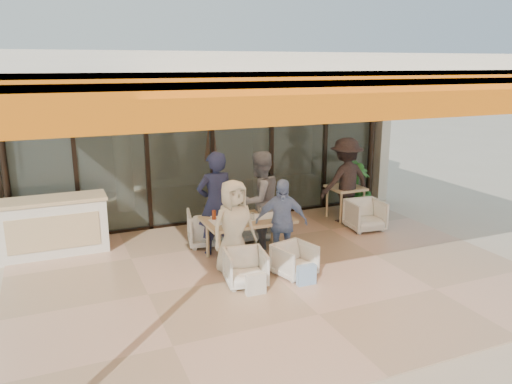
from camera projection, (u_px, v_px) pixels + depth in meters
ground at (272, 274)px, 8.06m from camera, size 70.00×70.00×0.00m
terrace_floor at (272, 274)px, 8.06m from camera, size 8.00×6.00×0.01m
terrace_structure at (282, 68)px, 7.01m from camera, size 8.00×6.00×3.40m
glass_storefront at (212, 148)px, 10.34m from camera, size 8.08×0.10×3.20m
interior_block at (182, 108)px, 12.24m from camera, size 9.05×3.62×3.52m
host_counter at (53, 226)px, 8.77m from camera, size 1.85×0.65×1.04m
dining_table at (247, 222)px, 8.52m from camera, size 1.50×0.90×0.93m
chair_far_left at (208, 226)px, 9.28m from camera, size 0.84×0.80×0.74m
chair_far_right at (249, 222)px, 9.60m from camera, size 0.70×0.66×0.70m
chair_near_left at (246, 266)px, 7.60m from camera, size 0.67×0.64×0.62m
chair_near_right at (295, 259)px, 7.92m from camera, size 0.70×0.67×0.59m
diner_navy at (216, 204)px, 8.69m from camera, size 0.70×0.48×1.86m
diner_grey at (260, 200)px, 9.02m from camera, size 1.05×0.93×1.80m
diner_cream at (234, 227)px, 7.93m from camera, size 0.82×0.59×1.55m
diner_periwinkle at (281, 223)px, 8.26m from camera, size 0.94×0.61×1.49m
tote_bag_cream at (256, 285)px, 7.28m from camera, size 0.30×0.10×0.34m
tote_bag_blue at (306, 276)px, 7.60m from camera, size 0.30×0.10×0.34m
side_table at (346, 191)px, 10.70m from camera, size 0.70×0.70×0.74m
side_chair at (365, 214)px, 10.11m from camera, size 0.73×0.69×0.70m
standing_woman at (346, 181)px, 10.49m from camera, size 1.24×0.79×1.82m
potted_palm at (356, 187)px, 11.12m from camera, size 0.99×0.99×1.26m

